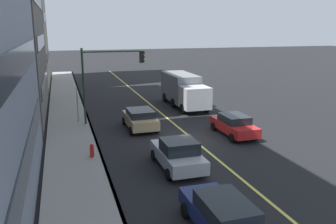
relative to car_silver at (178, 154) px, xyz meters
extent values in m
plane|color=black|center=(4.28, -2.57, -0.80)|extent=(200.00, 200.00, 0.00)
cube|color=gray|center=(4.28, 5.28, -0.72)|extent=(80.00, 3.20, 0.15)
cube|color=slate|center=(4.28, 3.76, -0.72)|extent=(80.00, 0.16, 0.15)
cube|color=#D8CC4C|center=(4.28, -2.57, -0.79)|extent=(80.00, 0.16, 0.01)
cube|color=#262D38|center=(-2.09, 7.05, 1.94)|extent=(14.18, 0.06, 1.10)
cube|color=#262D38|center=(-2.09, 7.05, 5.36)|extent=(14.18, 0.06, 1.10)
cube|color=#262D38|center=(15.77, 7.05, 1.95)|extent=(13.19, 0.06, 1.10)
cube|color=#262D38|center=(15.77, 7.05, 5.39)|extent=(13.19, 0.06, 1.10)
cube|color=#262D38|center=(31.84, 7.05, 3.02)|extent=(10.78, 0.06, 1.10)
cube|color=#262D38|center=(31.84, 7.05, 7.80)|extent=(10.78, 0.06, 1.10)
cube|color=#A8AAB2|center=(0.07, 0.00, -0.15)|extent=(4.28, 1.91, 0.69)
cube|color=black|center=(-0.22, 0.00, 0.51)|extent=(1.76, 1.75, 0.65)
cylinder|color=black|center=(1.49, 0.93, -0.50)|extent=(0.60, 0.22, 0.60)
cylinder|color=black|center=(1.49, -0.93, -0.50)|extent=(0.60, 0.22, 0.60)
cylinder|color=black|center=(-1.34, 0.93, -0.50)|extent=(0.60, 0.22, 0.60)
cylinder|color=black|center=(-1.34, -0.93, -0.50)|extent=(0.60, 0.22, 0.60)
cube|color=red|center=(4.46, -5.65, -0.17)|extent=(4.38, 1.75, 0.65)
cube|color=black|center=(4.40, -5.65, 0.41)|extent=(2.15, 1.61, 0.51)
cylinder|color=black|center=(3.01, -6.51, -0.50)|extent=(0.60, 0.22, 0.60)
cylinder|color=black|center=(3.01, -4.80, -0.50)|extent=(0.60, 0.22, 0.60)
cylinder|color=black|center=(5.90, -6.51, -0.50)|extent=(0.60, 0.22, 0.60)
cylinder|color=black|center=(5.90, -4.80, -0.50)|extent=(0.60, 0.22, 0.60)
cube|color=navy|center=(-6.37, 0.50, -0.18)|extent=(4.62, 1.71, 0.64)
cube|color=black|center=(-6.64, 0.50, 0.43)|extent=(2.40, 1.57, 0.57)
cylinder|color=black|center=(-4.85, 1.33, -0.50)|extent=(0.60, 0.22, 0.60)
cylinder|color=black|center=(-4.85, -0.34, -0.50)|extent=(0.60, 0.22, 0.60)
cube|color=tan|center=(7.98, 0.26, -0.14)|extent=(4.18, 1.94, 0.71)
cube|color=black|center=(7.77, 0.26, 0.46)|extent=(2.28, 1.79, 0.49)
cylinder|color=black|center=(9.36, 1.21, -0.50)|extent=(0.60, 0.22, 0.60)
cylinder|color=black|center=(9.36, -0.70, -0.50)|extent=(0.60, 0.22, 0.60)
cylinder|color=black|center=(6.60, 1.21, -0.50)|extent=(0.60, 0.22, 0.60)
cylinder|color=black|center=(6.60, -0.70, -0.50)|extent=(0.60, 0.22, 0.60)
cube|color=silver|center=(11.24, -5.42, 0.60)|extent=(2.18, 2.35, 1.90)
cube|color=slate|center=(15.21, -5.42, 0.93)|extent=(5.46, 2.35, 2.55)
cylinder|color=black|center=(11.24, -6.55, -0.35)|extent=(0.90, 0.28, 0.90)
cylinder|color=black|center=(11.24, -4.30, -0.35)|extent=(0.90, 0.28, 0.90)
cylinder|color=black|center=(16.58, -6.55, -0.35)|extent=(0.90, 0.28, 0.90)
cylinder|color=black|center=(16.58, -4.30, -0.35)|extent=(0.90, 0.28, 0.90)
cylinder|color=black|center=(13.84, -6.55, -0.35)|extent=(0.90, 0.28, 0.90)
cylinder|color=black|center=(13.84, -4.30, -0.35)|extent=(0.90, 0.28, 0.90)
cylinder|color=#1E3823|center=(9.92, 4.08, 2.15)|extent=(0.16, 0.16, 5.90)
cylinder|color=#1E3823|center=(9.92, 1.72, 4.80)|extent=(0.10, 4.73, 0.10)
cube|color=black|center=(9.92, -0.40, 4.35)|extent=(0.28, 0.30, 0.90)
sphere|color=#360605|center=(9.92, -0.58, 4.65)|extent=(0.18, 0.18, 0.18)
sphere|color=#392905|center=(9.92, -0.58, 4.35)|extent=(0.18, 0.18, 0.18)
sphere|color=green|center=(9.92, -0.58, 4.05)|extent=(0.18, 0.18, 0.18)
cylinder|color=slate|center=(10.84, 4.58, 0.60)|extent=(0.08, 0.08, 2.80)
cube|color=white|center=(10.84, 4.60, 1.81)|extent=(0.60, 0.02, 0.20)
cube|color=#DB5919|center=(10.84, 4.60, 1.46)|extent=(0.44, 0.02, 0.28)
cylinder|color=red|center=(2.63, 4.28, -0.40)|extent=(0.24, 0.24, 0.80)
sphere|color=red|center=(2.63, 4.28, 0.04)|extent=(0.20, 0.20, 0.20)
camera|label=1|loc=(-16.57, 5.71, 6.55)|focal=37.29mm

